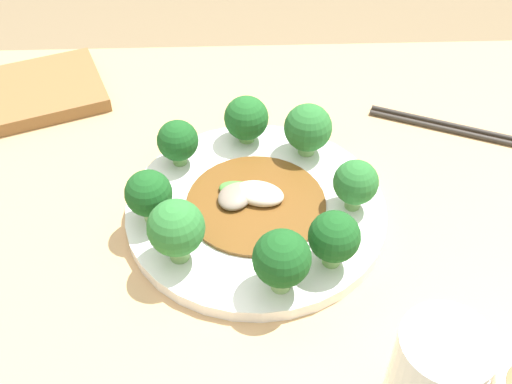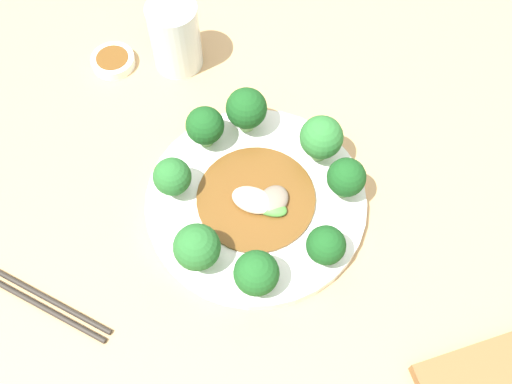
# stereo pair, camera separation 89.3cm
# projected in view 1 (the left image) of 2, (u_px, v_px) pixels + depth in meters

# --- Properties ---
(plate) EXTENTS (0.30, 0.30, 0.02)m
(plate) POSITION_uv_depth(u_px,v_px,m) (256.00, 209.00, 0.70)
(plate) COLOR white
(plate) RESTS_ON table
(broccoli_southwest) EXTENTS (0.06, 0.06, 0.07)m
(broccoli_southwest) POSITION_uv_depth(u_px,v_px,m) (308.00, 128.00, 0.73)
(broccoli_southwest) COLOR #89B76B
(broccoli_southwest) RESTS_ON plate
(broccoli_east) EXTENTS (0.05, 0.05, 0.07)m
(broccoli_east) POSITION_uv_depth(u_px,v_px,m) (149.00, 194.00, 0.65)
(broccoli_east) COLOR #89B76B
(broccoli_east) RESTS_ON plate
(broccoli_west) EXTENTS (0.05, 0.05, 0.06)m
(broccoli_west) POSITION_uv_depth(u_px,v_px,m) (356.00, 183.00, 0.66)
(broccoli_west) COLOR #70A356
(broccoli_west) RESTS_ON plate
(broccoli_northwest) EXTENTS (0.05, 0.05, 0.07)m
(broccoli_northwest) POSITION_uv_depth(u_px,v_px,m) (334.00, 237.00, 0.60)
(broccoli_northwest) COLOR #7AAD5B
(broccoli_northwest) RESTS_ON plate
(broccoli_northeast) EXTENTS (0.06, 0.06, 0.08)m
(broccoli_northeast) POSITION_uv_depth(u_px,v_px,m) (176.00, 229.00, 0.60)
(broccoli_northeast) COLOR #70A356
(broccoli_northeast) RESTS_ON plate
(broccoli_southeast) EXTENTS (0.05, 0.05, 0.06)m
(broccoli_southeast) POSITION_uv_depth(u_px,v_px,m) (178.00, 141.00, 0.72)
(broccoli_southeast) COLOR #70A356
(broccoli_southeast) RESTS_ON plate
(broccoli_south) EXTENTS (0.06, 0.06, 0.06)m
(broccoli_south) POSITION_uv_depth(u_px,v_px,m) (246.00, 118.00, 0.75)
(broccoli_south) COLOR #7AAD5B
(broccoli_south) RESTS_ON plate
(broccoli_north) EXTENTS (0.06, 0.06, 0.07)m
(broccoli_north) POSITION_uv_depth(u_px,v_px,m) (282.00, 259.00, 0.58)
(broccoli_north) COLOR #89B76B
(broccoli_north) RESTS_ON plate
(stirfry_center) EXTENTS (0.16, 0.16, 0.02)m
(stirfry_center) POSITION_uv_depth(u_px,v_px,m) (252.00, 199.00, 0.69)
(stirfry_center) COLOR brown
(stirfry_center) RESTS_ON plate
(drinking_glass) EXTENTS (0.08, 0.08, 0.11)m
(drinking_glass) POSITION_uv_depth(u_px,v_px,m) (434.00, 379.00, 0.49)
(drinking_glass) COLOR silver
(drinking_glass) RESTS_ON table
(chopsticks) EXTENTS (0.19, 0.10, 0.01)m
(chopsticks) POSITION_uv_depth(u_px,v_px,m) (443.00, 126.00, 0.82)
(chopsticks) COLOR #2D2823
(chopsticks) RESTS_ON table
(cutting_board) EXTENTS (0.25, 0.22, 0.02)m
(cutting_board) POSITION_uv_depth(u_px,v_px,m) (28.00, 94.00, 0.86)
(cutting_board) COLOR brown
(cutting_board) RESTS_ON table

